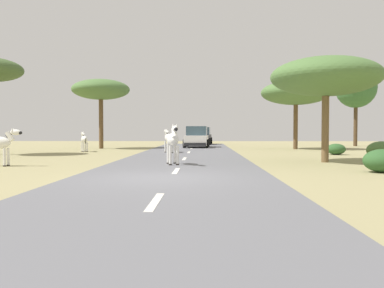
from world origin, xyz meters
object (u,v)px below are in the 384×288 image
(bush_2, at_px, (383,161))
(bush_3, at_px, (382,150))
(tree_2, at_px, (296,93))
(bush_0, at_px, (336,149))
(zebra_1, at_px, (84,139))
(zebra_0, at_px, (173,140))
(tree_0, at_px, (326,77))
(zebra_2, at_px, (168,138))
(zebra_3, at_px, (0,143))
(car_0, at_px, (197,138))
(tree_4, at_px, (101,90))
(car_1, at_px, (202,136))
(tree_1, at_px, (356,88))

(bush_2, xyz_separation_m, bush_3, (2.81, 6.59, 0.05))
(tree_2, height_order, bush_0, tree_2)
(zebra_1, bearing_deg, zebra_0, -84.93)
(tree_0, bearing_deg, zebra_2, 137.10)
(zebra_3, distance_m, car_0, 19.53)
(zebra_0, xyz_separation_m, tree_4, (-6.90, 15.96, 3.63))
(tree_4, bearing_deg, bush_0, -26.90)
(zebra_0, height_order, car_1, car_1)
(tree_4, xyz_separation_m, bush_3, (16.94, -11.80, -4.20))
(zebra_2, height_order, bush_3, zebra_2)
(zebra_1, distance_m, zebra_3, 11.32)
(zebra_3, relative_size, car_0, 0.37)
(car_1, xyz_separation_m, bush_2, (6.20, -27.73, -0.45))
(zebra_3, distance_m, bush_0, 17.85)
(zebra_0, xyz_separation_m, zebra_3, (-6.82, -0.35, -0.11))
(car_1, distance_m, bush_3, 22.98)
(zebra_3, xyz_separation_m, tree_4, (-0.08, 16.31, 3.74))
(zebra_0, bearing_deg, car_0, -103.52)
(zebra_3, xyz_separation_m, car_0, (7.49, 18.04, -0.06))
(car_0, bearing_deg, zebra_1, 44.78)
(zebra_1, height_order, tree_0, tree_0)
(car_0, distance_m, bush_0, 12.87)
(zebra_1, relative_size, tree_1, 0.19)
(tree_2, relative_size, tree_4, 0.97)
(zebra_2, distance_m, car_1, 16.30)
(zebra_1, bearing_deg, bush_3, -48.75)
(zebra_2, height_order, bush_2, zebra_2)
(tree_4, bearing_deg, tree_1, 15.18)
(car_1, distance_m, tree_0, 24.08)
(car_0, relative_size, car_1, 0.99)
(bush_2, bearing_deg, zebra_1, 136.31)
(zebra_0, bearing_deg, tree_4, -77.98)
(tree_1, height_order, bush_3, tree_1)
(zebra_0, height_order, car_0, car_0)
(tree_0, bearing_deg, zebra_3, -169.86)
(tree_0, bearing_deg, bush_3, 31.64)
(zebra_3, relative_size, bush_0, 1.48)
(tree_2, bearing_deg, zebra_2, -145.71)
(zebra_1, relative_size, car_1, 0.31)
(zebra_1, distance_m, bush_2, 19.41)
(zebra_1, height_order, tree_4, tree_4)
(tree_0, xyz_separation_m, bush_0, (2.38, 5.84, -3.45))
(car_1, bearing_deg, tree_0, 107.85)
(car_1, bearing_deg, tree_4, 53.95)
(tree_4, relative_size, bush_2, 4.17)
(tree_0, xyz_separation_m, bush_2, (0.61, -4.49, -3.38))
(zebra_1, relative_size, bush_2, 1.05)
(bush_3, bearing_deg, tree_1, 73.55)
(bush_3, bearing_deg, zebra_2, 155.78)
(zebra_0, bearing_deg, bush_3, -168.88)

